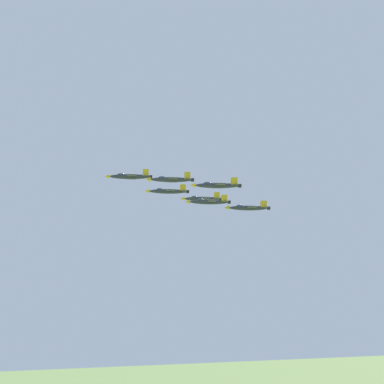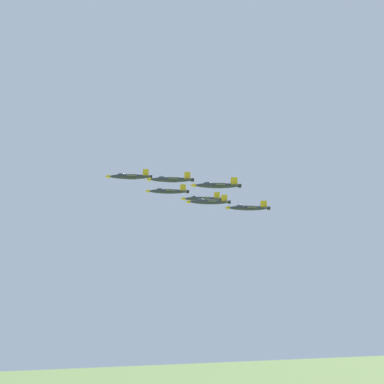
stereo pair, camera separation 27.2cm
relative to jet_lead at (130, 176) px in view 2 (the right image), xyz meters
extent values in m
ellipsoid|color=#2D3338|center=(0.01, 0.02, -0.07)|extent=(4.99, 12.91, 1.66)
cone|color=gold|center=(-1.88, -6.93, -0.07)|extent=(1.80, 1.97, 1.41)
ellipsoid|color=#334751|center=(-0.74, -2.72, 0.55)|extent=(1.78, 2.46, 0.97)
cube|color=#2D3338|center=(0.18, 0.65, -0.16)|extent=(9.68, 5.27, 0.17)
cube|color=gold|center=(4.19, -0.44, -0.12)|extent=(1.32, 2.74, 0.20)
cube|color=gold|center=(-3.83, 1.74, -0.12)|extent=(1.32, 2.74, 0.20)
cube|color=#2D3338|center=(1.43, 5.26, -0.07)|extent=(4.81, 3.12, 0.17)
cube|color=gold|center=(2.16, 4.80, 1.13)|extent=(0.70, 1.84, 2.40)
cube|color=gold|center=(0.56, 5.23, 1.13)|extent=(0.70, 1.84, 2.40)
cylinder|color=black|center=(1.79, 6.62, -0.07)|extent=(1.36, 1.20, 1.16)
ellipsoid|color=#2D3338|center=(13.77, 9.75, -2.70)|extent=(4.83, 12.53, 1.61)
cone|color=gold|center=(11.95, 3.00, -2.70)|extent=(1.74, 1.91, 1.37)
ellipsoid|color=#334751|center=(13.05, 7.08, -2.09)|extent=(1.73, 2.39, 0.94)
cube|color=#2D3338|center=(13.94, 10.35, -2.78)|extent=(9.40, 5.10, 0.16)
cube|color=gold|center=(17.83, 9.30, -2.74)|extent=(1.28, 2.66, 0.19)
cube|color=gold|center=(10.04, 11.40, -2.74)|extent=(1.28, 2.66, 0.19)
cube|color=#2D3338|center=(15.15, 14.83, -2.70)|extent=(4.67, 3.02, 0.16)
cube|color=gold|center=(15.86, 14.38, -1.53)|extent=(0.67, 1.79, 2.33)
cube|color=gold|center=(14.30, 14.80, -1.53)|extent=(0.67, 1.79, 2.33)
cylinder|color=black|center=(15.50, 16.15, -2.70)|extent=(1.32, 1.16, 1.13)
ellipsoid|color=#2D3338|center=(-7.37, 15.18, -3.12)|extent=(4.61, 12.79, 1.64)
cone|color=gold|center=(-9.05, 8.27, -3.12)|extent=(1.74, 1.92, 1.40)
ellipsoid|color=#334751|center=(-8.03, 12.45, -2.50)|extent=(1.71, 2.42, 0.96)
cube|color=#2D3338|center=(-7.22, 15.80, -3.21)|extent=(9.55, 4.99, 0.16)
cube|color=gold|center=(-3.23, 14.83, -3.16)|extent=(1.24, 2.70, 0.20)
cube|color=gold|center=(-11.21, 16.77, -3.16)|extent=(1.24, 2.70, 0.20)
cube|color=#2D3338|center=(-6.10, 20.39, -3.12)|extent=(4.73, 2.98, 0.16)
cube|color=gold|center=(-5.37, 19.95, -1.93)|extent=(0.64, 1.82, 2.37)
cube|color=gold|center=(-6.96, 20.33, -1.93)|extent=(0.64, 1.82, 2.37)
cylinder|color=black|center=(-5.78, 21.74, -3.12)|extent=(1.33, 1.16, 1.15)
ellipsoid|color=#2D3338|center=(27.54, 19.47, -6.07)|extent=(4.87, 12.63, 1.63)
cone|color=gold|center=(25.70, 12.67, -6.07)|extent=(1.76, 1.93, 1.38)
ellipsoid|color=#334751|center=(26.81, 16.78, -5.46)|extent=(1.74, 2.41, 0.95)
cube|color=#2D3338|center=(27.71, 20.08, -6.16)|extent=(9.47, 5.15, 0.16)
cube|color=gold|center=(31.63, 19.02, -6.11)|extent=(1.29, 2.68, 0.20)
cube|color=gold|center=(23.78, 21.14, -6.11)|extent=(1.29, 2.68, 0.20)
cube|color=#2D3338|center=(28.93, 24.59, -6.07)|extent=(4.70, 3.05, 0.16)
cube|color=gold|center=(29.65, 24.14, -4.89)|extent=(0.68, 1.80, 2.35)
cube|color=gold|center=(28.08, 24.56, -4.89)|extent=(0.68, 1.80, 2.35)
cylinder|color=black|center=(29.29, 25.92, -6.07)|extent=(1.33, 1.17, 1.14)
ellipsoid|color=#2D3338|center=(-14.75, 30.33, -4.09)|extent=(4.73, 13.04, 1.67)
cone|color=gold|center=(-16.48, 23.29, -4.09)|extent=(1.78, 1.96, 1.42)
ellipsoid|color=#334751|center=(-15.43, 27.55, -3.47)|extent=(1.75, 2.47, 0.98)
cube|color=#2D3338|center=(-14.59, 30.96, -4.19)|extent=(9.74, 5.10, 0.17)
cube|color=gold|center=(-10.53, 29.97, -4.14)|extent=(1.27, 2.75, 0.20)
cube|color=gold|center=(-18.65, 31.96, -4.14)|extent=(1.27, 2.75, 0.20)
cube|color=#2D3338|center=(-13.44, 35.64, -4.09)|extent=(4.82, 3.05, 0.17)
cube|color=gold|center=(-12.69, 35.19, -2.89)|extent=(0.66, 1.86, 2.42)
cube|color=gold|center=(-14.32, 35.59, -2.89)|extent=(0.66, 1.86, 2.42)
cylinder|color=black|center=(-13.11, 37.01, -4.09)|extent=(1.36, 1.18, 1.17)
ellipsoid|color=#2D3338|center=(6.40, 24.90, -8.04)|extent=(4.75, 12.48, 1.61)
cone|color=gold|center=(4.62, 18.17, -8.04)|extent=(1.73, 1.90, 1.36)
ellipsoid|color=#334751|center=(5.69, 22.24, -7.43)|extent=(1.71, 2.38, 0.94)
cube|color=#2D3338|center=(6.56, 25.50, -8.13)|extent=(9.35, 5.04, 0.16)
cube|color=gold|center=(10.44, 24.48, -8.08)|extent=(1.26, 2.64, 0.19)
cube|color=gold|center=(2.68, 26.53, -8.08)|extent=(1.26, 2.64, 0.19)
cube|color=#2D3338|center=(7.74, 29.97, -8.04)|extent=(4.64, 2.99, 0.16)
cube|color=gold|center=(8.45, 29.52, -6.88)|extent=(0.66, 1.78, 2.32)
cube|color=gold|center=(6.90, 29.93, -6.88)|extent=(0.66, 1.78, 2.32)
cylinder|color=black|center=(8.09, 31.28, -8.04)|extent=(1.31, 1.15, 1.12)
ellipsoid|color=#2D3338|center=(9.59, 37.34, -9.88)|extent=(4.84, 12.70, 1.63)
cone|color=gold|center=(7.78, 30.50, -9.88)|extent=(1.76, 1.93, 1.39)
ellipsoid|color=#334751|center=(8.88, 34.64, -9.27)|extent=(1.74, 2.42, 0.95)
cube|color=#2D3338|center=(9.76, 37.95, -9.97)|extent=(9.51, 5.13, 0.16)
cube|color=gold|center=(13.70, 36.90, -9.93)|extent=(1.28, 2.69, 0.20)
cube|color=gold|center=(5.81, 39.00, -9.93)|extent=(1.28, 2.69, 0.20)
cube|color=#2D3338|center=(10.96, 42.49, -9.88)|extent=(4.72, 3.05, 0.16)
cube|color=gold|center=(11.68, 42.04, -8.70)|extent=(0.68, 1.81, 2.36)
cube|color=gold|center=(10.11, 42.46, -8.70)|extent=(0.68, 1.81, 2.36)
cylinder|color=black|center=(11.31, 43.83, -9.88)|extent=(1.34, 1.17, 1.14)
camera|label=1|loc=(198.52, -47.15, -34.82)|focal=59.88mm
camera|label=2|loc=(198.61, -46.90, -34.82)|focal=59.88mm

